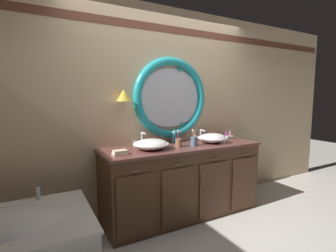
# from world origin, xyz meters

# --- Properties ---
(ground_plane) EXTENTS (14.00, 14.00, 0.00)m
(ground_plane) POSITION_xyz_m (0.00, 0.00, 0.00)
(ground_plane) COLOR silver
(back_wall_assembly) EXTENTS (6.40, 0.26, 2.60)m
(back_wall_assembly) POSITION_xyz_m (0.01, 0.58, 1.32)
(back_wall_assembly) COLOR #D6B78E
(back_wall_assembly) RESTS_ON ground_plane
(vanity_counter) EXTENTS (2.00, 0.66, 0.88)m
(vanity_counter) POSITION_xyz_m (0.09, 0.24, 0.44)
(vanity_counter) COLOR brown
(vanity_counter) RESTS_ON ground_plane
(sink_basin_left) EXTENTS (0.41, 0.41, 0.12)m
(sink_basin_left) POSITION_xyz_m (-0.35, 0.21, 0.94)
(sink_basin_left) COLOR white
(sink_basin_left) RESTS_ON vanity_counter
(sink_basin_right) EXTENTS (0.39, 0.39, 0.12)m
(sink_basin_right) POSITION_xyz_m (0.53, 0.21, 0.94)
(sink_basin_right) COLOR white
(sink_basin_right) RESTS_ON vanity_counter
(faucet_set_left) EXTENTS (0.24, 0.13, 0.17)m
(faucet_set_left) POSITION_xyz_m (-0.35, 0.47, 0.95)
(faucet_set_left) COLOR silver
(faucet_set_left) RESTS_ON vanity_counter
(faucet_set_right) EXTENTS (0.23, 0.12, 0.15)m
(faucet_set_right) POSITION_xyz_m (0.53, 0.47, 0.94)
(faucet_set_right) COLOR silver
(faucet_set_right) RESTS_ON vanity_counter
(toothbrush_holder_left) EXTENTS (0.09, 0.09, 0.20)m
(toothbrush_holder_left) POSITION_xyz_m (0.00, 0.19, 0.94)
(toothbrush_holder_left) COLOR #996647
(toothbrush_holder_left) RESTS_ON vanity_counter
(toothbrush_holder_right) EXTENTS (0.09, 0.09, 0.20)m
(toothbrush_holder_right) POSITION_xyz_m (0.20, 0.16, 0.94)
(toothbrush_holder_right) COLOR slate
(toothbrush_holder_right) RESTS_ON vanity_counter
(soap_dispenser) EXTENTS (0.06, 0.07, 0.16)m
(soap_dispenser) POSITION_xyz_m (0.09, 0.46, 0.95)
(soap_dispenser) COLOR #388EBC
(soap_dispenser) RESTS_ON vanity_counter
(folded_hand_towel) EXTENTS (0.15, 0.11, 0.05)m
(folded_hand_towel) POSITION_xyz_m (-0.74, 0.12, 0.91)
(folded_hand_towel) COLOR beige
(folded_hand_towel) RESTS_ON vanity_counter
(toiletry_basket) EXTENTS (0.16, 0.09, 0.12)m
(toiletry_basket) POSITION_xyz_m (0.89, 0.32, 0.91)
(toiletry_basket) COLOR beige
(toiletry_basket) RESTS_ON vanity_counter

